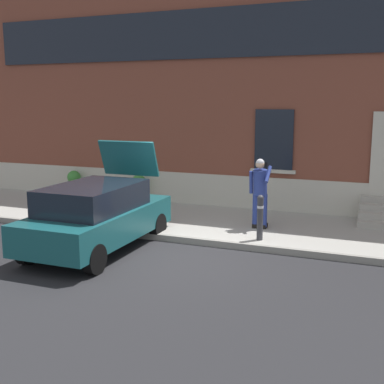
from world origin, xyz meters
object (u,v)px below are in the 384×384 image
Objects in this scene: planter_terracotta at (74,183)px; planter_cream at (139,187)px; hatchback_car_teal at (97,215)px; bollard_near_person at (260,216)px; person_on_phone at (260,189)px; bollard_far_left at (108,203)px.

planter_terracotta and planter_cream have the same top height.
planter_terracotta is at bearing 129.93° from hatchback_car_teal.
bollard_near_person is at bearing -31.94° from planter_cream.
hatchback_car_teal is 2.33× the size of person_on_phone.
hatchback_car_teal is 1.80m from bollard_far_left.
person_on_phone is 2.04× the size of planter_cream.
bollard_far_left is 1.22× the size of planter_terracotta.
bollard_near_person reaches higher than planter_cream.
person_on_phone reaches higher than bollard_far_left.
bollard_near_person is at bearing -90.62° from person_on_phone.
hatchback_car_teal is 3.90× the size of bollard_far_left.
planter_cream is at bearing 102.23° from bollard_far_left.
bollard_near_person is 1.14m from person_on_phone.
bollard_far_left reaches higher than planter_terracotta.
hatchback_car_teal is at bearing -153.37° from bollard_near_person.
planter_cream is at bearing 148.06° from bollard_near_person.
hatchback_car_teal is 4.74× the size of planter_terracotta.
bollard_near_person is (3.26, 1.64, -0.09)m from hatchback_car_teal.
hatchback_car_teal is at bearing -73.21° from planter_cream.
bollard_far_left is at bearing -77.77° from planter_cream.
person_on_phone reaches higher than planter_terracotta.
person_on_phone is (3.73, 1.02, 0.44)m from bollard_far_left.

